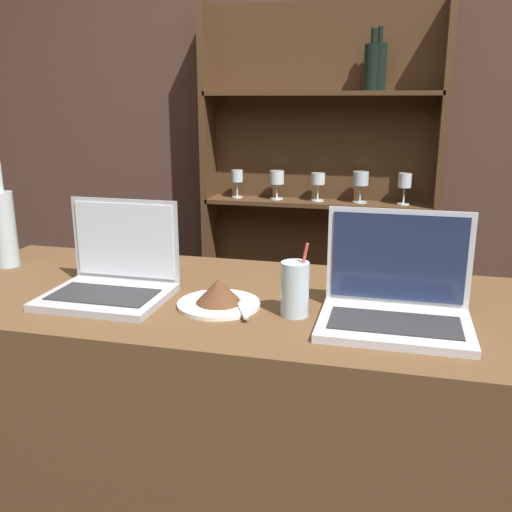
{
  "coord_description": "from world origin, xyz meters",
  "views": [
    {
      "loc": [
        0.34,
        -0.98,
        1.57
      ],
      "look_at": [
        0.01,
        0.37,
        1.19
      ],
      "focal_mm": 40.0,
      "sensor_mm": 36.0,
      "label": 1
    }
  ],
  "objects_px": {
    "laptop_near": "(113,276)",
    "cake_plate": "(219,295)",
    "laptop_far": "(396,300)",
    "water_glass": "(295,289)",
    "wine_bottle_clear": "(4,227)"
  },
  "relations": [
    {
      "from": "laptop_near",
      "to": "cake_plate",
      "type": "relative_size",
      "value": 1.48
    },
    {
      "from": "laptop_far",
      "to": "water_glass",
      "type": "height_order",
      "value": "laptop_far"
    },
    {
      "from": "cake_plate",
      "to": "water_glass",
      "type": "bearing_deg",
      "value": -4.23
    },
    {
      "from": "cake_plate",
      "to": "laptop_near",
      "type": "bearing_deg",
      "value": 177.56
    },
    {
      "from": "laptop_far",
      "to": "wine_bottle_clear",
      "type": "height_order",
      "value": "wine_bottle_clear"
    },
    {
      "from": "wine_bottle_clear",
      "to": "water_glass",
      "type": "bearing_deg",
      "value": -11.9
    },
    {
      "from": "cake_plate",
      "to": "water_glass",
      "type": "xyz_separation_m",
      "value": [
        0.19,
        -0.01,
        0.04
      ]
    },
    {
      "from": "water_glass",
      "to": "laptop_near",
      "type": "bearing_deg",
      "value": 176.85
    },
    {
      "from": "laptop_near",
      "to": "wine_bottle_clear",
      "type": "xyz_separation_m",
      "value": [
        -0.43,
        0.16,
        0.07
      ]
    },
    {
      "from": "laptop_near",
      "to": "cake_plate",
      "type": "bearing_deg",
      "value": -2.44
    },
    {
      "from": "laptop_far",
      "to": "cake_plate",
      "type": "distance_m",
      "value": 0.41
    },
    {
      "from": "cake_plate",
      "to": "laptop_far",
      "type": "bearing_deg",
      "value": -0.39
    },
    {
      "from": "laptop_far",
      "to": "water_glass",
      "type": "distance_m",
      "value": 0.23
    },
    {
      "from": "laptop_near",
      "to": "water_glass",
      "type": "distance_m",
      "value": 0.47
    },
    {
      "from": "water_glass",
      "to": "wine_bottle_clear",
      "type": "bearing_deg",
      "value": 168.1
    }
  ]
}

